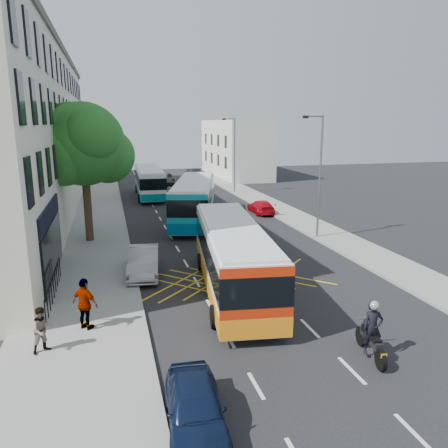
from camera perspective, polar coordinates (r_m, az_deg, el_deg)
ground at (r=17.42m, az=11.15°, el=-13.24°), size 120.00×120.00×0.00m
pavement_left at (r=29.95m, az=-17.07°, el=-2.15°), size 5.00×70.00×0.15m
pavement_right at (r=33.29m, az=11.57°, el=-0.33°), size 3.00×70.00×0.15m
terrace_main at (r=39.06m, az=-25.51°, el=10.54°), size 8.30×45.00×13.50m
terrace_far at (r=69.34m, az=-20.92°, el=10.07°), size 8.00×20.00×10.00m
building_right at (r=64.63m, az=1.43°, el=9.86°), size 6.00×18.00×8.00m
street_tree at (r=28.98m, az=-17.93°, el=9.79°), size 6.30×5.70×8.80m
lamp_near at (r=29.31m, az=12.27°, el=6.86°), size 1.45×0.15×8.00m
lamp_far at (r=47.92m, az=1.27°, el=9.47°), size 1.45×0.15×8.00m
railings at (r=20.62m, az=-21.39°, el=-7.50°), size 0.08×5.60×1.14m
bus_near at (r=20.14m, az=1.15°, el=-4.25°), size 4.00×11.39×3.14m
bus_mid at (r=34.23m, az=-3.93°, el=3.13°), size 5.74×12.08×3.31m
bus_far at (r=46.78m, az=-9.73°, el=5.50°), size 2.91×10.94×3.06m
motorbike at (r=15.59m, az=18.78°, el=-13.10°), size 0.80×2.27×2.03m
parked_car_blue at (r=12.00m, az=-3.79°, el=-22.81°), size 1.77×3.76×1.24m
parked_car_silver at (r=22.80m, az=-10.44°, el=-4.85°), size 2.02×4.46×1.42m
red_hatchback at (r=37.81m, az=4.86°, el=2.26°), size 1.69×3.96×1.14m
distant_car_grey at (r=56.21m, az=-7.60°, el=5.87°), size 2.58×5.04×1.36m
distant_car_silver at (r=51.83m, az=-4.09°, el=5.42°), size 1.96×4.46×1.49m
distant_car_dark at (r=61.52m, az=-4.10°, el=6.61°), size 1.80×4.49×1.45m
pedestrian_near at (r=16.10m, az=-22.60°, el=-12.63°), size 0.96×0.90×1.58m
pedestrian_far at (r=17.13m, az=-17.69°, el=-9.92°), size 1.19×1.12×1.97m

